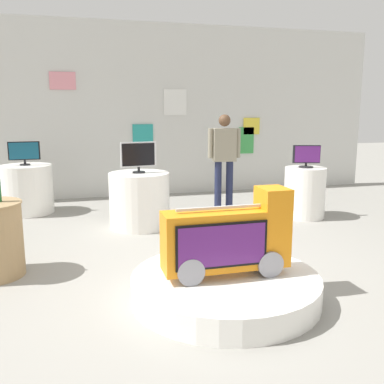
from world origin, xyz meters
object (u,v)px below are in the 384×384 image
object	(u,v)px
display_pedestal_left_rear	(139,200)
tv_on_right_rear	(24,152)
tv_on_left_rear	(138,156)
tv_on_center_rear	(307,156)
shopper_browsing_near_truck	(224,155)
novelty_firetruck_tv	(228,241)
display_pedestal_right_rear	(27,189)
display_pedestal_center_rear	(305,192)
main_display_pedestal	(225,286)

from	to	relation	value
display_pedestal_left_rear	tv_on_right_rear	size ratio (longest dim) A/B	1.77
display_pedestal_left_rear	tv_on_left_rear	distance (m)	0.64
tv_on_center_rear	shopper_browsing_near_truck	xyz separation A→B (m)	(-1.07, 0.84, -0.03)
display_pedestal_left_rear	tv_on_left_rear	world-z (taller)	tv_on_left_rear
novelty_firetruck_tv	shopper_browsing_near_truck	bearing A→B (deg)	71.34
display_pedestal_left_rear	tv_on_center_rear	world-z (taller)	tv_on_center_rear
tv_on_left_rear	display_pedestal_right_rear	distance (m)	2.24
display_pedestal_left_rear	display_pedestal_center_rear	bearing A→B (deg)	-2.55
display_pedestal_right_rear	display_pedestal_center_rear	bearing A→B (deg)	-18.82
display_pedestal_right_rear	shopper_browsing_near_truck	distance (m)	3.33
display_pedestal_left_rear	tv_on_left_rear	bearing A→B (deg)	-96.65
tv_on_center_rear	display_pedestal_right_rear	size ratio (longest dim) A/B	0.50
display_pedestal_left_rear	tv_on_left_rear	xyz separation A→B (m)	(-0.00, -0.00, 0.64)
main_display_pedestal	tv_on_center_rear	world-z (taller)	tv_on_center_rear
main_display_pedestal	novelty_firetruck_tv	size ratio (longest dim) A/B	1.50
novelty_firetruck_tv	shopper_browsing_near_truck	xyz separation A→B (m)	(1.14, 3.38, 0.40)
tv_on_left_rear	tv_on_right_rear	world-z (taller)	tv_on_left_rear
tv_on_left_rear	display_pedestal_center_rear	bearing A→B (deg)	-2.46
novelty_firetruck_tv	tv_on_left_rear	distance (m)	2.73
display_pedestal_center_rear	novelty_firetruck_tv	bearing A→B (deg)	-130.95
display_pedestal_left_rear	tv_on_center_rear	distance (m)	2.68
display_pedestal_right_rear	tv_on_right_rear	world-z (taller)	tv_on_right_rear
main_display_pedestal	shopper_browsing_near_truck	world-z (taller)	shopper_browsing_near_truck
novelty_firetruck_tv	tv_on_left_rear	world-z (taller)	tv_on_left_rear
tv_on_left_rear	shopper_browsing_near_truck	xyz separation A→B (m)	(1.55, 0.73, -0.10)
tv_on_left_rear	tv_on_right_rear	size ratio (longest dim) A/B	1.05
tv_on_left_rear	shopper_browsing_near_truck	bearing A→B (deg)	25.07
main_display_pedestal	display_pedestal_right_rear	xyz separation A→B (m)	(-2.06, 4.00, 0.29)
main_display_pedestal	novelty_firetruck_tv	xyz separation A→B (m)	(0.02, -0.01, 0.43)
tv_on_center_rear	tv_on_right_rear	world-z (taller)	tv_on_right_rear
novelty_firetruck_tv	display_pedestal_right_rear	bearing A→B (deg)	117.45
display_pedestal_right_rear	tv_on_right_rear	xyz separation A→B (m)	(-0.00, -0.00, 0.62)
novelty_firetruck_tv	tv_on_center_rear	xyz separation A→B (m)	(2.21, 2.54, 0.43)
novelty_firetruck_tv	display_pedestal_center_rear	xyz separation A→B (m)	(2.21, 2.54, -0.15)
tv_on_center_rear	display_pedestal_right_rear	distance (m)	4.57
main_display_pedestal	novelty_firetruck_tv	bearing A→B (deg)	-17.28
display_pedestal_center_rear	shopper_browsing_near_truck	world-z (taller)	shopper_browsing_near_truck
tv_on_right_rear	display_pedestal_left_rear	bearing A→B (deg)	-38.72
novelty_firetruck_tv	display_pedestal_right_rear	xyz separation A→B (m)	(-2.08, 4.01, -0.15)
display_pedestal_left_rear	tv_on_center_rear	xyz separation A→B (m)	(2.62, -0.12, 0.58)
display_pedestal_right_rear	display_pedestal_left_rear	bearing A→B (deg)	-38.81
tv_on_center_rear	display_pedestal_center_rear	bearing A→B (deg)	106.72
shopper_browsing_near_truck	display_pedestal_right_rear	bearing A→B (deg)	169.05
main_display_pedestal	tv_on_center_rear	distance (m)	3.48
tv_on_center_rear	novelty_firetruck_tv	bearing A→B (deg)	-131.01
tv_on_right_rear	display_pedestal_right_rear	bearing A→B (deg)	87.90
novelty_firetruck_tv	main_display_pedestal	bearing A→B (deg)	162.72
novelty_firetruck_tv	shopper_browsing_near_truck	distance (m)	3.59
display_pedestal_center_rear	display_pedestal_right_rear	distance (m)	4.53
main_display_pedestal	display_pedestal_left_rear	world-z (taller)	display_pedestal_left_rear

